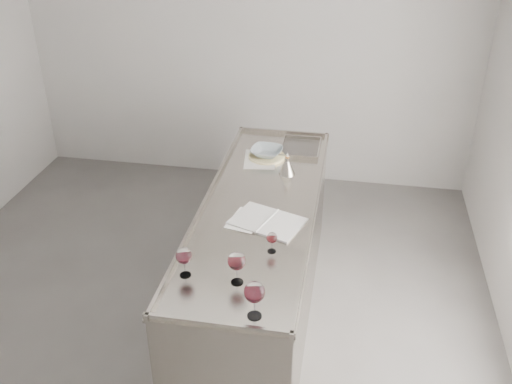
% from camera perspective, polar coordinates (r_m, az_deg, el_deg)
% --- Properties ---
extents(room_shell, '(4.54, 5.04, 2.84)m').
position_cam_1_polar(room_shell, '(3.46, -8.69, 3.51)').
color(room_shell, '#4A4845').
rests_on(room_shell, ground).
extents(counter, '(0.77, 2.42, 0.97)m').
position_cam_1_polar(counter, '(4.08, 0.33, -6.91)').
color(counter, gray).
rests_on(counter, ground).
extents(wine_glass_left, '(0.09, 0.09, 0.18)m').
position_cam_1_polar(wine_glass_left, '(3.14, -7.22, -6.41)').
color(wine_glass_left, white).
rests_on(wine_glass_left, counter).
extents(wine_glass_middle, '(0.10, 0.10, 0.20)m').
position_cam_1_polar(wine_glass_middle, '(3.06, -1.94, -6.99)').
color(wine_glass_middle, white).
rests_on(wine_glass_middle, counter).
extents(wine_glass_right, '(0.11, 0.11, 0.21)m').
position_cam_1_polar(wine_glass_right, '(2.84, -0.16, -10.06)').
color(wine_glass_right, white).
rests_on(wine_glass_right, counter).
extents(wine_glass_small, '(0.06, 0.06, 0.13)m').
position_cam_1_polar(wine_glass_small, '(3.32, 1.60, -4.66)').
color(wine_glass_small, white).
rests_on(wine_glass_small, counter).
extents(notebook, '(0.51, 0.43, 0.02)m').
position_cam_1_polar(notebook, '(3.63, 1.13, -2.95)').
color(notebook, silver).
rests_on(notebook, counter).
extents(loose_paper_top, '(0.28, 0.37, 0.00)m').
position_cam_1_polar(loose_paper_top, '(4.42, 0.39, 3.29)').
color(loose_paper_top, silver).
rests_on(loose_paper_top, counter).
extents(loose_paper_under, '(0.24, 0.30, 0.00)m').
position_cam_1_polar(loose_paper_under, '(3.65, -1.04, -2.80)').
color(loose_paper_under, white).
rests_on(loose_paper_under, counter).
extents(trivet, '(0.29, 0.29, 0.02)m').
position_cam_1_polar(trivet, '(4.45, 1.07, 3.58)').
color(trivet, beige).
rests_on(trivet, counter).
extents(ceramic_bowl, '(0.27, 0.27, 0.06)m').
position_cam_1_polar(ceramic_bowl, '(4.43, 1.07, 4.04)').
color(ceramic_bowl, gray).
rests_on(ceramic_bowl, trivet).
extents(wine_funnel, '(0.12, 0.12, 0.18)m').
position_cam_1_polar(wine_funnel, '(4.19, 3.14, 2.48)').
color(wine_funnel, gray).
rests_on(wine_funnel, counter).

